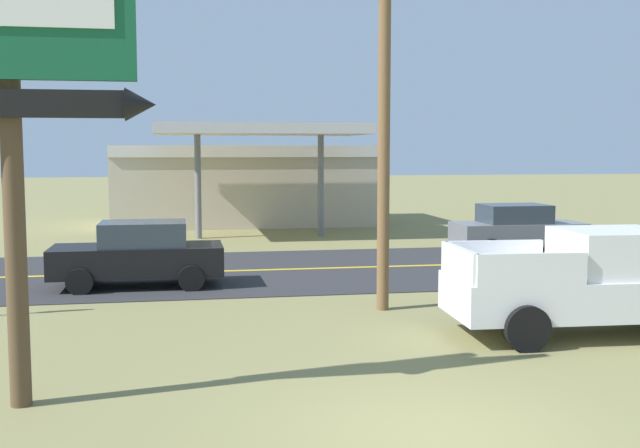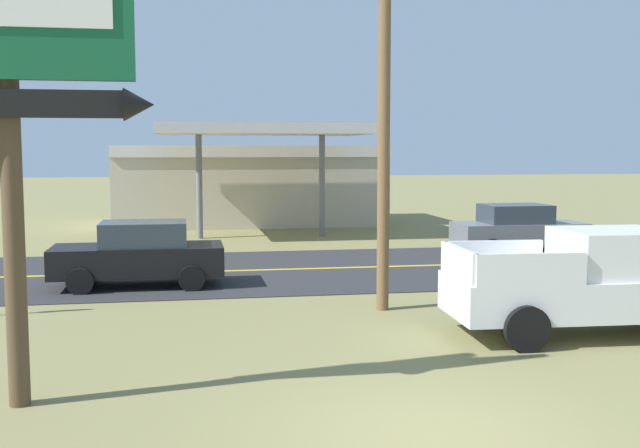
# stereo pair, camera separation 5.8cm
# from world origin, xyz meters

# --- Properties ---
(ground_plane) EXTENTS (180.00, 180.00, 0.00)m
(ground_plane) POSITION_xyz_m (0.00, 0.00, 0.00)
(ground_plane) COLOR olive
(road_asphalt) EXTENTS (140.00, 8.00, 0.02)m
(road_asphalt) POSITION_xyz_m (0.00, 13.00, 0.01)
(road_asphalt) COLOR #2B2B2D
(road_asphalt) RESTS_ON ground
(road_centre_line) EXTENTS (126.00, 0.20, 0.01)m
(road_centre_line) POSITION_xyz_m (0.00, 13.00, 0.02)
(road_centre_line) COLOR gold
(road_centre_line) RESTS_ON road_asphalt
(motel_sign) EXTENTS (3.49, 0.54, 6.54)m
(motel_sign) POSITION_xyz_m (-5.10, 1.93, 4.58)
(motel_sign) COLOR brown
(motel_sign) RESTS_ON ground
(utility_pole) EXTENTS (1.72, 0.26, 8.16)m
(utility_pole) POSITION_xyz_m (1.23, 7.23, 4.35)
(utility_pole) COLOR brown
(utility_pole) RESTS_ON ground
(gas_station) EXTENTS (12.00, 11.50, 4.40)m
(gas_station) POSITION_xyz_m (0.06, 27.02, 1.94)
(gas_station) COLOR beige
(gas_station) RESTS_ON ground
(pickup_white_parked_on_lawn) EXTENTS (5.29, 2.43, 1.96)m
(pickup_white_parked_on_lawn) POSITION_xyz_m (4.48, 4.36, 0.96)
(pickup_white_parked_on_lawn) COLOR silver
(pickup_white_parked_on_lawn) RESTS_ON ground
(car_grey_near_lane) EXTENTS (4.20, 2.00, 1.64)m
(car_grey_near_lane) POSITION_xyz_m (7.85, 15.00, 0.83)
(car_grey_near_lane) COLOR slate
(car_grey_near_lane) RESTS_ON ground
(car_black_far_lane) EXTENTS (4.20, 2.00, 1.64)m
(car_black_far_lane) POSITION_xyz_m (-4.05, 11.00, 0.83)
(car_black_far_lane) COLOR black
(car_black_far_lane) RESTS_ON ground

